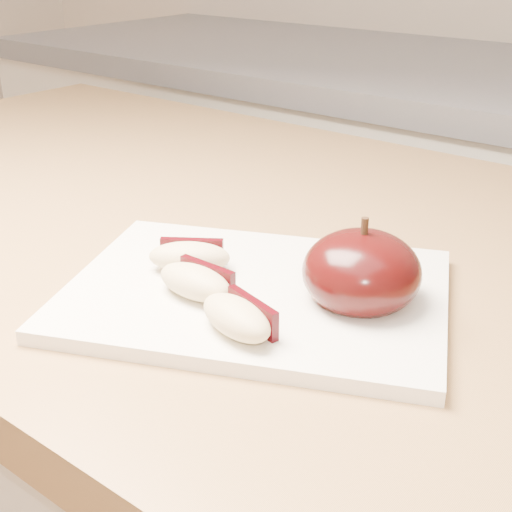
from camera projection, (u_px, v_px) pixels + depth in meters
The scene contains 5 objects.
cutting_board at pixel (256, 294), 0.52m from camera, with size 0.27×0.20×0.01m, color white.
apple_half at pixel (362, 272), 0.50m from camera, with size 0.08×0.08×0.07m.
apple_wedge_a at pixel (190, 256), 0.54m from camera, with size 0.07×0.06×0.02m.
apple_wedge_b at pixel (196, 281), 0.50m from camera, with size 0.06×0.03×0.02m.
apple_wedge_c at pixel (238, 317), 0.46m from camera, with size 0.07×0.05×0.02m.
Camera 1 is at (0.22, 0.01, 1.15)m, focal length 50.00 mm.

